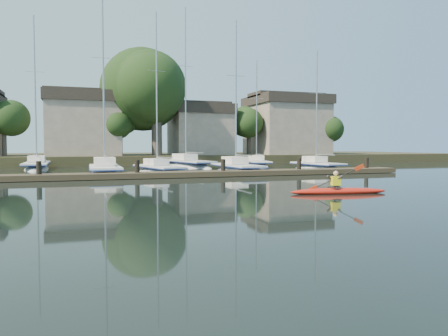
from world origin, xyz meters
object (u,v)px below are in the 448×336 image
object	(u,v)px
sailboat_7	(257,168)
kayak	(338,190)
sailboat_4	(317,172)
sailboat_6	(187,169)
sailboat_2	(158,175)
sailboat_5	(37,171)
dock	(182,174)
sailboat_3	(237,175)
sailboat_1	(105,177)

from	to	relation	value
sailboat_7	kayak	bearing A→B (deg)	-93.38
sailboat_4	sailboat_6	distance (m)	13.05
sailboat_2	sailboat_4	world-z (taller)	sailboat_2
sailboat_2	kayak	bearing A→B (deg)	-85.12
sailboat_2	sailboat_5	world-z (taller)	sailboat_5
dock	sailboat_3	distance (m)	6.63
kayak	sailboat_7	distance (m)	25.67
sailboat_3	sailboat_6	distance (m)	10.13
sailboat_3	sailboat_1	bearing A→B (deg)	175.63
sailboat_7	sailboat_6	bearing A→B (deg)	-178.43
sailboat_6	sailboat_3	bearing A→B (deg)	-90.97
dock	sailboat_4	size ratio (longest dim) A/B	2.85
dock	sailboat_1	distance (m)	6.39
dock	sailboat_1	xyz separation A→B (m)	(-4.83, 4.17, -0.41)
sailboat_2	sailboat_7	bearing A→B (deg)	21.57
kayak	sailboat_3	world-z (taller)	sailboat_3
sailboat_6	sailboat_5	bearing A→B (deg)	169.71
dock	sailboat_2	size ratio (longest dim) A/B	2.47
dock	sailboat_1	bearing A→B (deg)	139.17
dock	sailboat_6	xyz separation A→B (m)	(3.78, 13.76, -0.41)
sailboat_5	sailboat_2	bearing A→B (deg)	-42.97
sailboat_2	sailboat_3	xyz separation A→B (m)	(6.14, -1.29, -0.03)
sailboat_1	sailboat_5	bearing A→B (deg)	120.77
sailboat_5	sailboat_6	size ratio (longest dim) A/B	0.87
sailboat_1	sailboat_6	distance (m)	12.89
sailboat_1	sailboat_3	size ratio (longest dim) A/B	1.10
dock	sailboat_2	xyz separation A→B (m)	(-0.70, 5.06, -0.38)
dock	sailboat_7	world-z (taller)	sailboat_7
sailboat_1	sailboat_7	bearing A→B (deg)	29.33
sailboat_2	sailboat_3	distance (m)	6.27
sailboat_1	sailboat_2	xyz separation A→B (m)	(4.13, 0.89, 0.03)
sailboat_6	sailboat_7	size ratio (longest dim) A/B	1.43
dock	kayak	bearing A→B (deg)	-70.63
sailboat_5	sailboat_7	world-z (taller)	sailboat_5
sailboat_3	dock	bearing A→B (deg)	-147.42
sailboat_2	sailboat_7	xyz separation A→B (m)	(11.58, 7.47, -0.01)
sailboat_4	sailboat_6	bearing A→B (deg)	133.20
sailboat_1	sailboat_3	world-z (taller)	sailboat_1
sailboat_3	sailboat_5	size ratio (longest dim) A/B	0.89
sailboat_1	sailboat_6	xyz separation A→B (m)	(8.61, 9.59, 0.00)
dock	sailboat_3	world-z (taller)	sailboat_3
sailboat_3	sailboat_6	bearing A→B (deg)	97.27
sailboat_2	sailboat_3	size ratio (longest dim) A/B	1.02
kayak	sailboat_3	distance (m)	16.10
sailboat_5	sailboat_7	bearing A→B (deg)	-3.92
sailboat_7	sailboat_4	bearing A→B (deg)	-57.33
kayak	sailboat_4	bearing A→B (deg)	72.09
sailboat_6	sailboat_7	bearing A→B (deg)	-20.23
kayak	sailboat_5	bearing A→B (deg)	129.39
sailboat_3	sailboat_4	xyz separation A→B (m)	(8.26, 1.51, 0.01)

